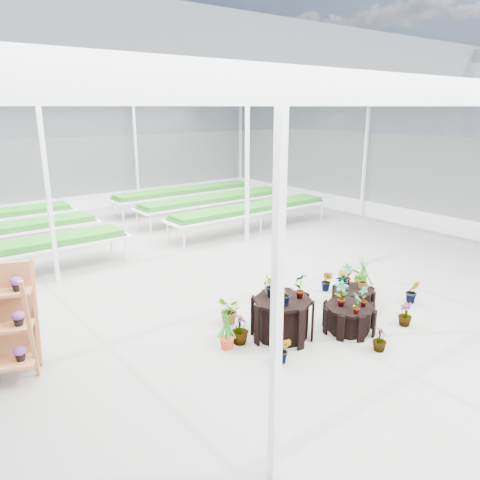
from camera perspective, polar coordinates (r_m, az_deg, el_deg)
ground_plane at (r=10.43m, az=1.70°, el=-7.75°), size 24.00×24.00×0.00m
greenhouse_shell at (r=9.74m, az=1.81°, el=4.45°), size 18.00×24.00×4.50m
steel_frame at (r=9.74m, az=1.81°, el=4.45°), size 18.00×24.00×4.50m
nursery_benches at (r=16.22m, az=-14.69°, el=2.00°), size 16.00×7.00×0.84m
plinth_tall at (r=8.88m, az=5.16°, el=-9.48°), size 1.24×1.24×0.77m
plinth_mid at (r=9.38m, az=13.13°, el=-9.29°), size 1.28×1.28×0.52m
plinth_low at (r=10.52m, az=13.64°, el=-6.82°), size 1.16×1.16×0.40m
nursery_plants at (r=9.73m, az=9.01°, el=-6.78°), size 4.83×2.96×1.27m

